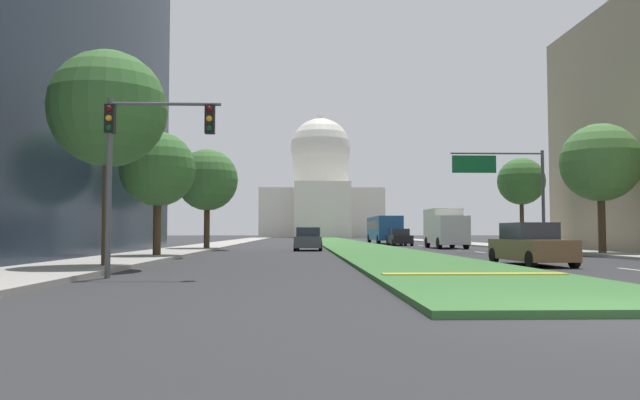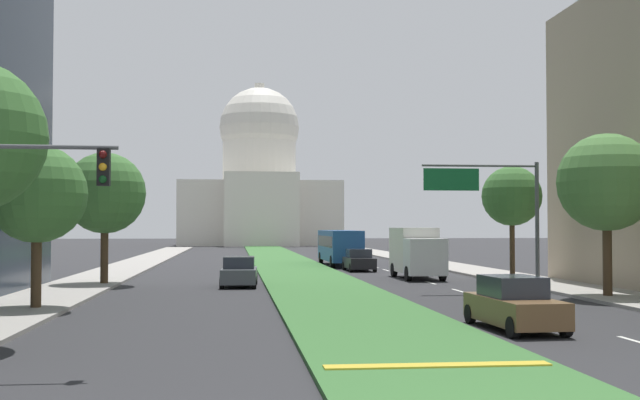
{
  "view_description": "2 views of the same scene",
  "coord_description": "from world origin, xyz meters",
  "px_view_note": "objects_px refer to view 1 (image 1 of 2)",
  "views": [
    {
      "loc": [
        -4.83,
        -9.1,
        1.33
      ],
      "look_at": [
        -2.84,
        52.01,
        4.55
      ],
      "focal_mm": 33.92,
      "sensor_mm": 36.0,
      "label": 1
    },
    {
      "loc": [
        -4.54,
        -10.01,
        3.25
      ],
      "look_at": [
        0.48,
        36.63,
        4.83
      ],
      "focal_mm": 44.91,
      "sensor_mm": 36.0,
      "label": 2
    }
  ],
  "objects_px": {
    "capitol_building": "(321,192)",
    "overhead_guide_sign": "(508,179)",
    "street_tree_left_near": "(108,109)",
    "street_tree_left_mid": "(158,170)",
    "sedan_lead_stopped": "(530,245)",
    "traffic_light_near_left": "(139,147)",
    "city_bus": "(384,228)",
    "street_tree_left_far": "(207,180)",
    "sedan_midblock": "(309,240)",
    "sedan_distant": "(399,238)",
    "street_tree_right_mid": "(600,163)",
    "box_truck_delivery": "(445,227)",
    "street_tree_right_far": "(521,182)"
  },
  "relations": [
    {
      "from": "capitol_building",
      "to": "overhead_guide_sign",
      "type": "relative_size",
      "value": 4.52
    },
    {
      "from": "street_tree_left_near",
      "to": "street_tree_left_mid",
      "type": "height_order",
      "value": "street_tree_left_near"
    },
    {
      "from": "sedan_lead_stopped",
      "to": "traffic_light_near_left",
      "type": "bearing_deg",
      "value": -155.95
    },
    {
      "from": "city_bus",
      "to": "sedan_lead_stopped",
      "type": "bearing_deg",
      "value": -90.0
    },
    {
      "from": "street_tree_left_far",
      "to": "city_bus",
      "type": "height_order",
      "value": "street_tree_left_far"
    },
    {
      "from": "traffic_light_near_left",
      "to": "sedan_midblock",
      "type": "bearing_deg",
      "value": 78.31
    },
    {
      "from": "street_tree_left_near",
      "to": "city_bus",
      "type": "height_order",
      "value": "street_tree_left_near"
    },
    {
      "from": "sedan_midblock",
      "to": "city_bus",
      "type": "distance_m",
      "value": 24.29
    },
    {
      "from": "sedan_lead_stopped",
      "to": "sedan_distant",
      "type": "xyz_separation_m",
      "value": [
        0.34,
        33.7,
        -0.03
      ]
    },
    {
      "from": "street_tree_left_mid",
      "to": "sedan_distant",
      "type": "relative_size",
      "value": 1.56
    },
    {
      "from": "street_tree_right_mid",
      "to": "street_tree_left_near",
      "type": "bearing_deg",
      "value": -153.08
    },
    {
      "from": "street_tree_left_mid",
      "to": "city_bus",
      "type": "xyz_separation_m",
      "value": [
        16.43,
        34.65,
        -2.75
      ]
    },
    {
      "from": "traffic_light_near_left",
      "to": "box_truck_delivery",
      "type": "xyz_separation_m",
      "value": [
        16.42,
        31.06,
        -2.12
      ]
    },
    {
      "from": "sedan_lead_stopped",
      "to": "street_tree_left_far",
      "type": "bearing_deg",
      "value": 127.62
    },
    {
      "from": "capitol_building",
      "to": "street_tree_right_far",
      "type": "height_order",
      "value": "capitol_building"
    },
    {
      "from": "street_tree_right_mid",
      "to": "sedan_midblock",
      "type": "height_order",
      "value": "street_tree_right_mid"
    },
    {
      "from": "overhead_guide_sign",
      "to": "street_tree_right_far",
      "type": "distance_m",
      "value": 6.87
    },
    {
      "from": "overhead_guide_sign",
      "to": "street_tree_left_near",
      "type": "relative_size",
      "value": 0.83
    },
    {
      "from": "overhead_guide_sign",
      "to": "street_tree_left_far",
      "type": "relative_size",
      "value": 0.88
    },
    {
      "from": "sedan_lead_stopped",
      "to": "street_tree_left_near",
      "type": "bearing_deg",
      "value": -172.44
    },
    {
      "from": "street_tree_left_mid",
      "to": "city_bus",
      "type": "bearing_deg",
      "value": 64.62
    },
    {
      "from": "traffic_light_near_left",
      "to": "street_tree_left_far",
      "type": "relative_size",
      "value": 0.7
    },
    {
      "from": "traffic_light_near_left",
      "to": "street_tree_right_mid",
      "type": "relative_size",
      "value": 0.69
    },
    {
      "from": "street_tree_left_near",
      "to": "box_truck_delivery",
      "type": "relative_size",
      "value": 1.22
    },
    {
      "from": "street_tree_right_mid",
      "to": "street_tree_left_far",
      "type": "distance_m",
      "value": 26.22
    },
    {
      "from": "street_tree_right_mid",
      "to": "street_tree_right_far",
      "type": "distance_m",
      "value": 10.07
    },
    {
      "from": "sedan_lead_stopped",
      "to": "city_bus",
      "type": "xyz_separation_m",
      "value": [
        0.0,
        42.02,
        0.98
      ]
    },
    {
      "from": "capitol_building",
      "to": "sedan_lead_stopped",
      "type": "distance_m",
      "value": 120.38
    },
    {
      "from": "street_tree_left_far",
      "to": "sedan_distant",
      "type": "distance_m",
      "value": 21.29
    },
    {
      "from": "sedan_midblock",
      "to": "sedan_distant",
      "type": "bearing_deg",
      "value": 58.37
    },
    {
      "from": "street_tree_right_mid",
      "to": "sedan_distant",
      "type": "height_order",
      "value": "street_tree_right_mid"
    },
    {
      "from": "street_tree_right_far",
      "to": "sedan_lead_stopped",
      "type": "height_order",
      "value": "street_tree_right_far"
    },
    {
      "from": "overhead_guide_sign",
      "to": "sedan_midblock",
      "type": "height_order",
      "value": "overhead_guide_sign"
    },
    {
      "from": "capitol_building",
      "to": "city_bus",
      "type": "xyz_separation_m",
      "value": [
        4.29,
        -77.87,
        -9.01
      ]
    },
    {
      "from": "city_bus",
      "to": "sedan_distant",
      "type": "bearing_deg",
      "value": -87.68
    },
    {
      "from": "traffic_light_near_left",
      "to": "sedan_distant",
      "type": "height_order",
      "value": "traffic_light_near_left"
    },
    {
      "from": "sedan_distant",
      "to": "city_bus",
      "type": "distance_m",
      "value": 8.38
    },
    {
      "from": "traffic_light_near_left",
      "to": "street_tree_right_mid",
      "type": "height_order",
      "value": "street_tree_right_mid"
    },
    {
      "from": "sedan_distant",
      "to": "box_truck_delivery",
      "type": "xyz_separation_m",
      "value": [
        2.28,
        -8.8,
        0.91
      ]
    },
    {
      "from": "traffic_light_near_left",
      "to": "sedan_distant",
      "type": "bearing_deg",
      "value": 70.47
    },
    {
      "from": "street_tree_right_far",
      "to": "capitol_building",
      "type": "bearing_deg",
      "value": 96.53
    },
    {
      "from": "overhead_guide_sign",
      "to": "sedan_midblock",
      "type": "bearing_deg",
      "value": 157.06
    },
    {
      "from": "street_tree_right_mid",
      "to": "sedan_lead_stopped",
      "type": "xyz_separation_m",
      "value": [
        -8.0,
        -10.06,
        -4.46
      ]
    },
    {
      "from": "street_tree_left_mid",
      "to": "sedan_midblock",
      "type": "relative_size",
      "value": 1.47
    },
    {
      "from": "traffic_light_near_left",
      "to": "sedan_midblock",
      "type": "xyz_separation_m",
      "value": [
        5.27,
        25.45,
        -3.02
      ]
    },
    {
      "from": "sedan_distant",
      "to": "city_bus",
      "type": "relative_size",
      "value": 0.38
    },
    {
      "from": "street_tree_left_far",
      "to": "street_tree_right_far",
      "type": "relative_size",
      "value": 1.09
    },
    {
      "from": "street_tree_left_near",
      "to": "box_truck_delivery",
      "type": "xyz_separation_m",
      "value": [
        18.61,
        27.02,
        -4.02
      ]
    },
    {
      "from": "traffic_light_near_left",
      "to": "street_tree_left_near",
      "type": "xyz_separation_m",
      "value": [
        -2.19,
        4.04,
        1.9
      ]
    },
    {
      "from": "traffic_light_near_left",
      "to": "sedan_lead_stopped",
      "type": "distance_m",
      "value": 15.41
    }
  ]
}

